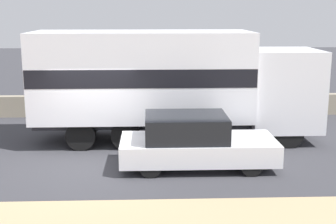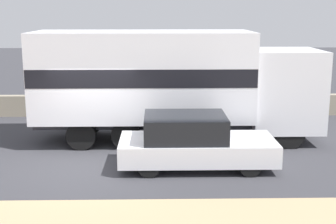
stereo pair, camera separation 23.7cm
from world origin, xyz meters
name	(u,v)px [view 1 (the left image)]	position (x,y,z in m)	size (l,w,h in m)	color
ground_plane	(88,167)	(0.00, 0.00, 0.00)	(80.00, 80.00, 0.00)	#38383D
stone_wall_backdrop	(108,106)	(0.00, 6.21, 0.41)	(60.00, 0.35, 0.82)	gray
box_truck	(168,80)	(2.24, 2.56, 1.98)	(8.93, 2.57, 3.48)	silver
car_hatchback	(194,142)	(2.84, -0.08, 0.69)	(4.12, 1.79, 1.42)	silver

